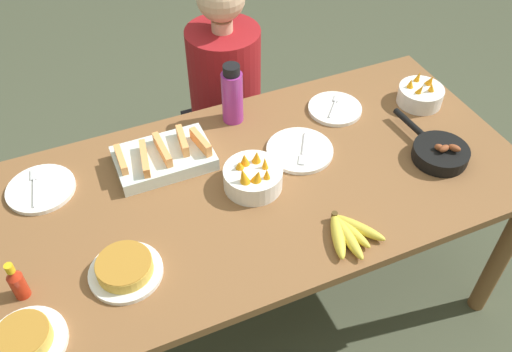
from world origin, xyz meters
name	(u,v)px	position (x,y,z in m)	size (l,w,h in m)	color
ground_plane	(256,301)	(0.00, 0.00, 0.00)	(14.00, 14.00, 0.00)	#474C38
dining_table	(256,200)	(0.00, 0.00, 0.67)	(1.90, 0.92, 0.76)	brown
banana_bunch	(348,233)	(0.17, -0.33, 0.78)	(0.19, 0.20, 0.04)	gold
melon_tray	(164,157)	(-0.26, 0.22, 0.79)	(0.34, 0.22, 0.10)	silver
skillet	(439,152)	(0.65, -0.15, 0.79)	(0.20, 0.36, 0.08)	black
frittata_plate_center	(25,339)	(-0.80, -0.31, 0.79)	(0.22, 0.22, 0.06)	white
frittata_plate_side	(125,269)	(-0.50, -0.20, 0.79)	(0.22, 0.22, 0.06)	white
empty_plate_near_front	(300,150)	(0.21, 0.08, 0.77)	(0.24, 0.24, 0.02)	white
empty_plate_far_left	(41,189)	(-0.69, 0.25, 0.77)	(0.23, 0.23, 0.02)	white
empty_plate_far_right	(335,109)	(0.45, 0.24, 0.77)	(0.21, 0.21, 0.02)	white
fruit_bowl_mango	(253,177)	(-0.02, -0.01, 0.80)	(0.20, 0.20, 0.13)	white
fruit_bowl_citrus	(420,94)	(0.78, 0.15, 0.80)	(0.18, 0.18, 0.12)	white
water_bottle	(232,95)	(0.06, 0.35, 0.88)	(0.08, 0.08, 0.24)	#992D89
hot_sauce_bottle	(17,282)	(-0.79, -0.15, 0.82)	(0.04, 0.04, 0.14)	#B72814
person_figure	(226,113)	(0.16, 0.72, 0.49)	(0.36, 0.36, 1.18)	black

